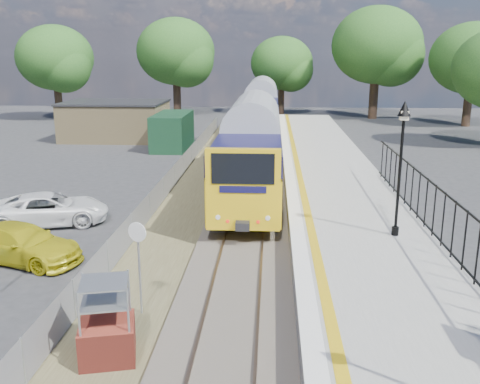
# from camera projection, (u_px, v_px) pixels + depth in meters

# --- Properties ---
(ground) EXTENTS (120.00, 120.00, 0.00)m
(ground) POSITION_uv_depth(u_px,v_px,m) (228.00, 345.00, 13.19)
(ground) COLOR #2D2D30
(ground) RESTS_ON ground
(track_bed) EXTENTS (5.90, 80.00, 0.29)m
(track_bed) POSITION_uv_depth(u_px,v_px,m) (236.00, 222.00, 22.54)
(track_bed) COLOR #473F38
(track_bed) RESTS_ON ground
(platform) EXTENTS (5.00, 70.00, 0.90)m
(platform) POSITION_uv_depth(u_px,v_px,m) (354.00, 228.00, 20.56)
(platform) COLOR gray
(platform) RESTS_ON ground
(platform_edge) EXTENTS (0.90, 70.00, 0.01)m
(platform_edge) POSITION_uv_depth(u_px,v_px,m) (300.00, 216.00, 20.56)
(platform_edge) COLOR silver
(platform_edge) RESTS_ON platform
(victorian_lamp_north) EXTENTS (0.44, 0.44, 4.60)m
(victorian_lamp_north) POSITION_uv_depth(u_px,v_px,m) (402.00, 137.00, 17.59)
(victorian_lamp_north) COLOR black
(victorian_lamp_north) RESTS_ON platform
(palisade_fence) EXTENTS (0.12, 26.00, 2.00)m
(palisade_fence) POSITION_uv_depth(u_px,v_px,m) (474.00, 249.00, 14.50)
(palisade_fence) COLOR black
(palisade_fence) RESTS_ON platform
(wire_fence) EXTENTS (0.06, 52.00, 1.20)m
(wire_fence) POSITION_uv_depth(u_px,v_px,m) (159.00, 195.00, 24.87)
(wire_fence) COLOR #999EA3
(wire_fence) RESTS_ON ground
(outbuilding) EXTENTS (10.80, 10.10, 3.12)m
(outbuilding) POSITION_uv_depth(u_px,v_px,m) (126.00, 122.00, 43.59)
(outbuilding) COLOR tan
(outbuilding) RESTS_ON ground
(tree_line) EXTENTS (56.80, 43.80, 11.88)m
(tree_line) POSITION_uv_depth(u_px,v_px,m) (277.00, 57.00, 52.01)
(tree_line) COLOR #332319
(tree_line) RESTS_ON ground
(train) EXTENTS (2.82, 40.83, 3.51)m
(train) POSITION_uv_depth(u_px,v_px,m) (258.00, 119.00, 38.77)
(train) COLOR gold
(train) RESTS_ON ground
(brick_plinth) EXTENTS (1.50, 1.50, 2.01)m
(brick_plinth) POSITION_uv_depth(u_px,v_px,m) (106.00, 322.00, 12.33)
(brick_plinth) COLOR maroon
(brick_plinth) RESTS_ON ground
(speed_sign) EXTENTS (0.52, 0.21, 2.69)m
(speed_sign) POSITION_uv_depth(u_px,v_px,m) (138.00, 253.00, 14.23)
(speed_sign) COLOR #999EA3
(speed_sign) RESTS_ON ground
(car_yellow) EXTENTS (4.76, 3.07, 1.28)m
(car_yellow) POSITION_uv_depth(u_px,v_px,m) (21.00, 244.00, 18.35)
(car_yellow) COLOR gold
(car_yellow) RESTS_ON ground
(car_white) EXTENTS (5.22, 3.47, 1.33)m
(car_white) POSITION_uv_depth(u_px,v_px,m) (49.00, 209.00, 22.34)
(car_white) COLOR white
(car_white) RESTS_ON ground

